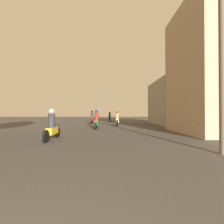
{
  "coord_description": "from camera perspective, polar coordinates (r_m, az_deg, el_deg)",
  "views": [
    {
      "loc": [
        0.93,
        -0.09,
        1.3
      ],
      "look_at": [
        1.32,
        17.91,
        1.48
      ],
      "focal_mm": 24.0,
      "sensor_mm": 36.0,
      "label": 1
    }
  ],
  "objects": [
    {
      "name": "building_right_far",
      "position": [
        19.51,
        21.82,
        3.25
      ],
      "size": [
        4.12,
        6.45,
        5.18
      ],
      "color": "gray",
      "rests_on": "ground_plane"
    },
    {
      "name": "motorcycle_blue",
      "position": [
        23.98,
        -0.9,
        -2.14
      ],
      "size": [
        0.6,
        1.86,
        1.63
      ],
      "rotation": [
        0.0,
        0.0,
        -0.03
      ],
      "color": "black",
      "rests_on": "ground_plane"
    },
    {
      "name": "motorcycle_yellow",
      "position": [
        7.95,
        -21.89,
        -5.52
      ],
      "size": [
        0.6,
        2.07,
        1.54
      ],
      "rotation": [
        0.0,
        0.0,
        0.05
      ],
      "color": "black",
      "rests_on": "ground_plane"
    },
    {
      "name": "motorcycle_green",
      "position": [
        12.9,
        -5.89,
        -3.48
      ],
      "size": [
        0.6,
        2.08,
        1.64
      ],
      "rotation": [
        0.0,
        0.0,
        0.03
      ],
      "color": "black",
      "rests_on": "ground_plane"
    },
    {
      "name": "motorcycle_red",
      "position": [
        19.5,
        -7.57,
        -2.45
      ],
      "size": [
        0.6,
        2.14,
        1.68
      ],
      "rotation": [
        0.0,
        0.0,
        -0.04
      ],
      "color": "black",
      "rests_on": "ground_plane"
    },
    {
      "name": "building_right_near",
      "position": [
        12.54,
        35.33,
        13.01
      ],
      "size": [
        5.12,
        5.12,
        8.45
      ],
      "color": "tan",
      "rests_on": "ground_plane"
    },
    {
      "name": "utility_pole_near",
      "position": [
        6.47,
        36.4,
        22.74
      ],
      "size": [
        1.6,
        0.2,
        7.37
      ],
      "color": "#6B5B4C",
      "rests_on": "ground_plane"
    },
    {
      "name": "motorcycle_white",
      "position": [
        15.79,
        1.96,
        -3.0
      ],
      "size": [
        0.6,
        1.97,
        1.58
      ],
      "rotation": [
        0.0,
        0.0,
        0.02
      ],
      "color": "black",
      "rests_on": "ground_plane"
    }
  ]
}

